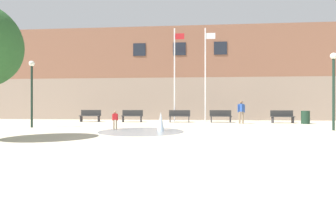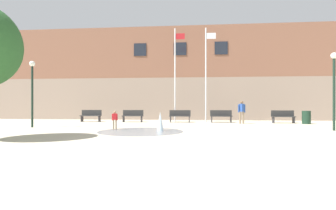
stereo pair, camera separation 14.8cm
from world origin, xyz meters
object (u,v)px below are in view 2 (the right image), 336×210
object	(u,v)px
park_bench_far_left	(91,115)
lamp_post_right_lane	(334,80)
adult_in_red	(242,110)
park_bench_left_of_flagpoles	(133,116)
child_running	(115,119)
trash_can	(306,117)
park_bench_far_right	(283,116)
park_bench_under_left_flagpole	(180,116)
park_bench_under_right_flagpole	(221,116)
flagpole_left	(175,72)
flagpole_right	(206,72)
lamp_post_left_lane	(32,84)

from	to	relation	value
park_bench_far_left	lamp_post_right_lane	size ratio (longest dim) A/B	0.40
adult_in_red	lamp_post_right_lane	bearing A→B (deg)	-170.67
park_bench_left_of_flagpoles	adult_in_red	distance (m)	8.05
child_running	trash_can	xyz separation A→B (m)	(11.88, 5.21, -0.13)
park_bench_far_right	lamp_post_right_lane	size ratio (longest dim) A/B	0.40
park_bench_under_left_flagpole	park_bench_far_right	bearing A→B (deg)	-1.25
park_bench_left_of_flagpoles	park_bench_under_left_flagpole	world-z (taller)	same
park_bench_far_left	park_bench_left_of_flagpoles	world-z (taller)	same
trash_can	park_bench_under_right_flagpole	bearing A→B (deg)	170.13
flagpole_left	flagpole_right	world-z (taller)	flagpole_left
child_running	lamp_post_right_lane	size ratio (longest dim) A/B	0.25
child_running	park_bench_far_right	bearing A→B (deg)	-159.59
park_bench_left_of_flagpoles	trash_can	bearing A→B (deg)	-4.36
park_bench_far_left	lamp_post_left_lane	xyz separation A→B (m)	(-1.42, -5.30, 2.05)
park_bench_far_right	flagpole_left	size ratio (longest dim) A/B	0.22
park_bench_under_right_flagpole	trash_can	distance (m)	5.75
flagpole_right	lamp_post_left_lane	distance (m)	11.89
adult_in_red	park_bench_under_left_flagpole	bearing A→B (deg)	44.71
park_bench_far_left	park_bench_far_right	world-z (taller)	same
park_bench_far_left	child_running	distance (m)	7.23
park_bench_left_of_flagpoles	lamp_post_left_lane	distance (m)	7.38
park_bench_under_right_flagpole	flagpole_left	xyz separation A→B (m)	(-3.43, 0.41, 3.37)
park_bench_under_right_flagpole	lamp_post_right_lane	xyz separation A→B (m)	(5.06, -5.68, 2.11)
park_bench_under_left_flagpole	adult_in_red	distance (m)	4.50
park_bench_far_right	flagpole_left	distance (m)	8.51
park_bench_under_right_flagpole	lamp_post_right_lane	distance (m)	7.89
park_bench_under_left_flagpole	lamp_post_left_lane	size ratio (longest dim) A/B	0.41
park_bench_under_left_flagpole	lamp_post_left_lane	distance (m)	10.05
park_bench_under_left_flagpole	park_bench_under_right_flagpole	distance (m)	3.06
park_bench_far_left	park_bench_under_right_flagpole	xyz separation A→B (m)	(9.99, 0.03, 0.00)
lamp_post_left_lane	lamp_post_right_lane	xyz separation A→B (m)	(16.47, -0.35, 0.07)
park_bench_far_right	lamp_post_left_lane	xyz separation A→B (m)	(-15.76, -5.05, 2.05)
flagpole_left	lamp_post_left_lane	bearing A→B (deg)	-144.27
lamp_post_right_lane	flagpole_right	bearing A→B (deg)	135.24
child_running	park_bench_far_left	bearing A→B (deg)	-67.44
park_bench_left_of_flagpoles	trash_can	distance (m)	12.38
park_bench_left_of_flagpoles	park_bench_under_right_flagpole	bearing A→B (deg)	0.38
flagpole_left	park_bench_left_of_flagpoles	bearing A→B (deg)	-172.05
park_bench_far_right	flagpole_right	bearing A→B (deg)	172.82
flagpole_right	trash_can	world-z (taller)	flagpole_right
child_running	flagpole_left	world-z (taller)	flagpole_left
park_bench_far_right	lamp_post_left_lane	world-z (taller)	lamp_post_left_lane
park_bench_left_of_flagpoles	park_bench_under_right_flagpole	xyz separation A→B (m)	(6.68, 0.04, 0.00)
flagpole_right	lamp_post_right_lane	xyz separation A→B (m)	(6.14, -6.08, -1.24)
park_bench_far_left	trash_can	xyz separation A→B (m)	(15.65, -0.96, -0.03)
lamp_post_left_lane	adult_in_red	bearing A→B (deg)	17.97
adult_in_red	lamp_post_right_lane	world-z (taller)	lamp_post_right_lane
park_bench_under_left_flagpole	park_bench_under_right_flagpole	size ratio (longest dim) A/B	1.00
park_bench_under_left_flagpole	child_running	world-z (taller)	child_running
lamp_post_left_lane	lamp_post_right_lane	size ratio (longest dim) A/B	0.97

